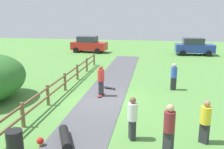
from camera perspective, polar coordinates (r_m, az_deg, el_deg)
name	(u,v)px	position (r m, az deg, el deg)	size (l,w,h in m)	color
ground_plane	(102,100)	(13.91, -2.25, -5.78)	(60.00, 60.00, 0.00)	#568E42
asphalt_path	(102,100)	(13.91, -2.25, -5.74)	(2.40, 28.00, 0.02)	#515156
wooden_fence	(57,86)	(14.44, -12.44, -2.58)	(0.12, 18.12, 1.10)	brown
trash_bin	(15,143)	(9.30, -21.33, -14.36)	(0.56, 0.56, 0.90)	black
skater_riding	(101,79)	(14.18, -2.53, -1.03)	(0.43, 0.82, 1.81)	#B23326
skater_fallen	(63,138)	(9.71, -11.08, -14.03)	(1.43, 1.55, 0.36)	black
skateboard_loose	(109,88)	(15.73, -0.64, -3.05)	(0.82, 0.47, 0.08)	black
bystander_yellow	(205,120)	(9.84, 20.57, -9.72)	(0.53, 0.53, 1.66)	#2D2D33
bystander_blue	(174,75)	(15.82, 13.95, -0.20)	(0.46, 0.46, 1.70)	#2D2D33
bystander_maroon	(169,127)	(8.67, 12.92, -11.68)	(0.53, 0.53, 1.83)	#2D2D33
bystander_white	(132,117)	(9.49, 4.70, -9.56)	(0.50, 0.50, 1.70)	#2D2D33
parked_car_red	(89,44)	(30.20, -5.35, 6.90)	(4.37, 2.38, 1.92)	red
parked_car_blue	(194,47)	(29.56, 18.27, 6.09)	(4.24, 2.09, 1.92)	#283D99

